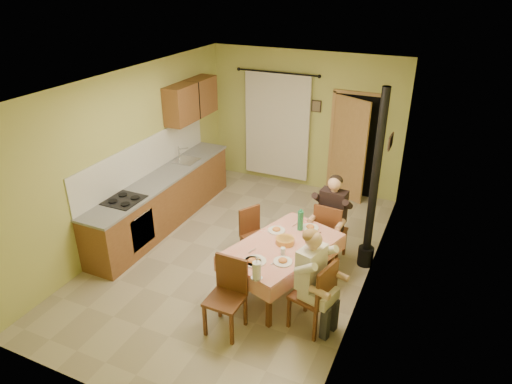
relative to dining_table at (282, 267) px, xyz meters
The scene contains 17 objects.
floor 1.14m from the dining_table, 150.77° to the left, with size 4.00×6.00×0.01m, color tan.
room_shell 1.80m from the dining_table, 150.77° to the left, with size 4.04×6.04×2.82m.
kitchen_run 2.80m from the dining_table, 160.74° to the left, with size 0.64×3.64×1.56m.
upper_cabinets 3.87m from the dining_table, 141.11° to the left, with size 0.35×1.40×0.70m, color brown.
curtain 3.84m from the dining_table, 113.48° to the left, with size 1.70×0.07×2.22m.
doorway 3.48m from the dining_table, 88.47° to the left, with size 0.96×0.42×2.15m.
dining_table is the anchor object (origin of this frame).
tableware 0.44m from the dining_table, 90.11° to the right, with size 0.67×1.60×0.33m.
chair_far 1.13m from the dining_table, 69.68° to the left, with size 0.47×0.47×1.00m.
chair_near 1.11m from the dining_table, 108.18° to the right, with size 0.44×0.44×1.00m.
chair_right 0.83m from the dining_table, 41.11° to the right, with size 0.55×0.55×1.02m.
chair_left 0.76m from the dining_table, 144.46° to the left, with size 0.51×0.51×0.93m.
man_far 1.24m from the dining_table, 69.89° to the left, with size 0.60×0.48×1.39m.
man_right 0.96m from the dining_table, 41.59° to the right, with size 0.56×0.64×1.39m.
stove_flue 1.61m from the dining_table, 49.44° to the left, with size 0.24×0.24×2.80m.
picture_back 3.82m from the dining_table, 101.13° to the left, with size 0.19×0.03×0.23m, color black.
picture_right 2.49m from the dining_table, 59.09° to the left, with size 0.03×0.31×0.21m, color brown.
Camera 1 is at (2.81, -5.52, 4.18)m, focal length 32.00 mm.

